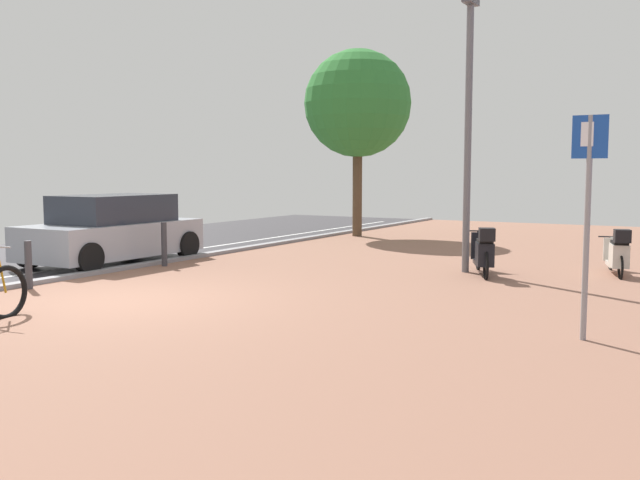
# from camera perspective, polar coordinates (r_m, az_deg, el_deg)

# --- Properties ---
(ground) EXTENTS (21.00, 40.00, 0.13)m
(ground) POSITION_cam_1_polar(r_m,az_deg,el_deg) (10.48, -11.06, -5.68)
(ground) COLOR #363237
(scooter_near) EXTENTS (0.95, 1.74, 0.99)m
(scooter_near) POSITION_cam_1_polar(r_m,az_deg,el_deg) (13.91, 13.03, -1.01)
(scooter_near) COLOR black
(scooter_near) RESTS_ON ground
(scooter_mid) EXTENTS (0.76, 1.72, 0.95)m
(scooter_mid) POSITION_cam_1_polar(r_m,az_deg,el_deg) (14.72, 22.86, -1.03)
(scooter_mid) COLOR black
(scooter_mid) RESTS_ON ground
(parked_car_near) EXTENTS (1.96, 3.96, 1.49)m
(parked_car_near) POSITION_cam_1_polar(r_m,az_deg,el_deg) (16.13, -16.35, 0.75)
(parked_car_near) COLOR #9FA4AD
(parked_car_near) RESTS_ON ground
(parking_sign) EXTENTS (0.40, 0.07, 2.65)m
(parking_sign) POSITION_cam_1_polar(r_m,az_deg,el_deg) (8.85, 20.75, 2.79)
(parking_sign) COLOR gray
(parking_sign) RESTS_ON ground
(lamp_post) EXTENTS (0.20, 0.52, 5.38)m
(lamp_post) POSITION_cam_1_polar(r_m,az_deg,el_deg) (14.30, 11.85, 9.47)
(lamp_post) COLOR slate
(lamp_post) RESTS_ON ground
(street_tree) EXTENTS (3.27, 3.27, 5.70)m
(street_tree) POSITION_cam_1_polar(r_m,az_deg,el_deg) (21.98, 3.06, 10.88)
(street_tree) COLOR brown
(street_tree) RESTS_ON ground
(bollard_near) EXTENTS (0.12, 0.12, 0.83)m
(bollard_near) POSITION_cam_1_polar(r_m,az_deg,el_deg) (13.01, -22.42, -1.87)
(bollard_near) COLOR #38383D
(bollard_near) RESTS_ON ground
(bollard_far) EXTENTS (0.12, 0.12, 0.93)m
(bollard_far) POSITION_cam_1_polar(r_m,az_deg,el_deg) (15.29, -12.44, -0.33)
(bollard_far) COLOR #38383D
(bollard_far) RESTS_ON ground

